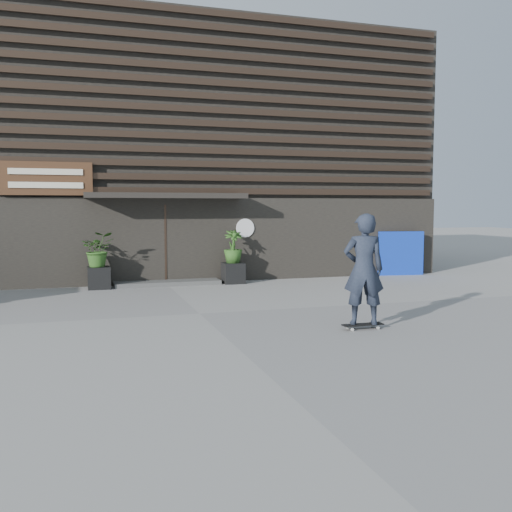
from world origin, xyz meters
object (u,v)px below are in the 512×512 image
object	(u,v)px
planter_pot_left	(99,278)
planter_pot_right	(233,273)
blue_tarp	(401,253)
skateboarder	(364,269)

from	to	relation	value
planter_pot_left	planter_pot_right	world-z (taller)	same
planter_pot_right	blue_tarp	bearing A→B (deg)	2.98
planter_pot_right	planter_pot_left	bearing A→B (deg)	180.00
planter_pot_left	planter_pot_right	xyz separation A→B (m)	(3.80, 0.00, 0.00)
blue_tarp	skateboarder	bearing A→B (deg)	-117.86
planter_pot_right	blue_tarp	distance (m)	5.78
planter_pot_left	skateboarder	world-z (taller)	skateboarder
planter_pot_left	planter_pot_right	bearing A→B (deg)	0.00
blue_tarp	skateboarder	world-z (taller)	skateboarder
planter_pot_left	planter_pot_right	size ratio (longest dim) A/B	1.00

